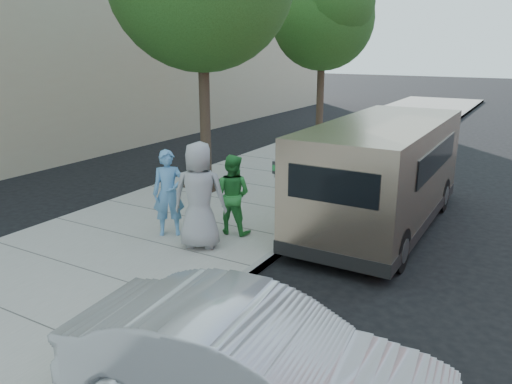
# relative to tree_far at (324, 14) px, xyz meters

# --- Properties ---
(ground) EXTENTS (120.00, 120.00, 0.00)m
(ground) POSITION_rel_tree_far_xyz_m (2.25, -10.00, -4.88)
(ground) COLOR black
(ground) RESTS_ON ground
(sidewalk) EXTENTS (5.00, 60.00, 0.15)m
(sidewalk) POSITION_rel_tree_far_xyz_m (1.25, -10.00, -4.81)
(sidewalk) COLOR gray
(sidewalk) RESTS_ON ground
(curb_face) EXTENTS (0.12, 60.00, 0.16)m
(curb_face) POSITION_rel_tree_far_xyz_m (3.69, -10.00, -4.81)
(curb_face) COLOR gray
(curb_face) RESTS_ON ground
(tree_far) EXTENTS (3.92, 3.80, 6.49)m
(tree_far) POSITION_rel_tree_far_xyz_m (0.00, 0.00, 0.00)
(tree_far) COLOR black
(tree_far) RESTS_ON sidewalk
(parking_meter) EXTENTS (0.33, 0.19, 1.53)m
(parking_meter) POSITION_rel_tree_far_xyz_m (3.50, -10.19, -3.63)
(parking_meter) COLOR gray
(parking_meter) RESTS_ON sidewalk
(van) EXTENTS (2.09, 6.13, 2.27)m
(van) POSITION_rel_tree_far_xyz_m (4.84, -8.07, -3.68)
(van) COLOR tan
(van) RESTS_ON ground
(sedan) EXTENTS (4.13, 1.78, 1.32)m
(sedan) POSITION_rel_tree_far_xyz_m (5.45, -14.51, -4.22)
(sedan) COLOR silver
(sedan) RESTS_ON ground
(person_officer) EXTENTS (0.74, 0.69, 1.69)m
(person_officer) POSITION_rel_tree_far_xyz_m (1.50, -11.01, -3.89)
(person_officer) COLOR #5B93C3
(person_officer) RESTS_ON sidewalk
(person_green_shirt) EXTENTS (0.84, 0.69, 1.58)m
(person_green_shirt) POSITION_rel_tree_far_xyz_m (2.52, -10.31, -3.94)
(person_green_shirt) COLOR green
(person_green_shirt) RESTS_ON sidewalk
(person_gray_shirt) EXTENTS (1.14, 0.98, 1.97)m
(person_gray_shirt) POSITION_rel_tree_far_xyz_m (2.40, -11.22, -3.75)
(person_gray_shirt) COLOR #979799
(person_gray_shirt) RESTS_ON sidewalk
(person_striped_polo) EXTENTS (0.86, 0.99, 1.60)m
(person_striped_polo) POSITION_rel_tree_far_xyz_m (3.45, -8.42, -3.93)
(person_striped_polo) COLOR gray
(person_striped_polo) RESTS_ON sidewalk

